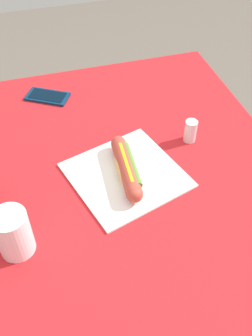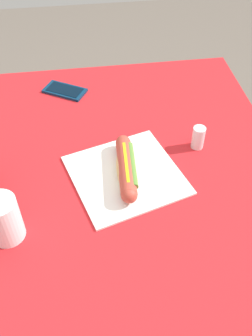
% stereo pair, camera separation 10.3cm
% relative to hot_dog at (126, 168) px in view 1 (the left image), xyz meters
% --- Properties ---
extents(ground_plane, '(6.00, 6.00, 0.00)m').
position_rel_hot_dog_xyz_m(ground_plane, '(0.04, -0.03, -0.82)').
color(ground_plane, '#6B6056').
rests_on(ground_plane, ground).
extents(dining_table, '(1.20, 0.96, 0.78)m').
position_rel_hot_dog_xyz_m(dining_table, '(0.04, -0.03, -0.16)').
color(dining_table, brown).
rests_on(dining_table, ground).
extents(paper_wrapper, '(0.34, 0.35, 0.01)m').
position_rel_hot_dog_xyz_m(paper_wrapper, '(-0.00, -0.00, -0.03)').
color(paper_wrapper, white).
rests_on(paper_wrapper, dining_table).
extents(hot_dog, '(0.24, 0.06, 0.05)m').
position_rel_hot_dog_xyz_m(hot_dog, '(0.00, 0.00, 0.00)').
color(hot_dog, '#DBB26B').
rests_on(hot_dog, paper_wrapper).
extents(cell_phone, '(0.13, 0.16, 0.01)m').
position_rel_hot_dog_xyz_m(cell_phone, '(-0.42, -0.15, -0.03)').
color(cell_phone, '#0A2D4C').
rests_on(cell_phone, dining_table).
extents(drinking_cup, '(0.08, 0.08, 0.12)m').
position_rel_hot_dog_xyz_m(drinking_cup, '(0.15, -0.30, 0.03)').
color(drinking_cup, white).
rests_on(drinking_cup, dining_table).
extents(salt_shaker, '(0.04, 0.04, 0.07)m').
position_rel_hot_dog_xyz_m(salt_shaker, '(-0.09, 0.22, 0.00)').
color(salt_shaker, silver).
rests_on(salt_shaker, dining_table).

